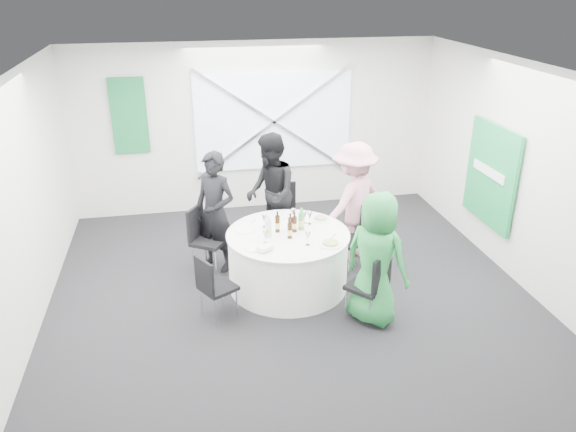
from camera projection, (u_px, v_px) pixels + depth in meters
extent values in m
plane|color=black|center=(291.00, 294.00, 7.17)|extent=(6.00, 6.00, 0.00)
plane|color=white|center=(292.00, 71.00, 6.05)|extent=(6.00, 6.00, 0.00)
plane|color=silver|center=(255.00, 128.00, 9.31)|extent=(6.00, 0.00, 6.00)
plane|color=silver|center=(376.00, 344.00, 3.92)|extent=(6.00, 0.00, 6.00)
plane|color=silver|center=(21.00, 211.00, 6.08)|extent=(0.00, 6.00, 6.00)
plane|color=silver|center=(522.00, 175.00, 7.14)|extent=(0.00, 6.00, 6.00)
cube|color=silver|center=(274.00, 121.00, 9.29)|extent=(2.60, 0.03, 1.60)
cube|color=silver|center=(274.00, 122.00, 9.25)|extent=(2.63, 0.05, 1.84)
cube|color=silver|center=(274.00, 122.00, 9.25)|extent=(2.63, 0.05, 1.84)
cube|color=#156936|center=(129.00, 116.00, 8.79)|extent=(0.55, 0.04, 1.20)
cube|color=#1A8F47|center=(491.00, 175.00, 7.75)|extent=(0.05, 1.20, 1.40)
cylinder|color=white|center=(288.00, 261.00, 7.21)|extent=(1.52, 1.52, 0.74)
cylinder|color=white|center=(288.00, 234.00, 7.05)|extent=(1.56, 1.56, 0.02)
cube|color=black|center=(282.00, 220.00, 8.10)|extent=(0.50, 0.50, 0.05)
cube|color=black|center=(281.00, 198.00, 8.18)|extent=(0.43, 0.09, 0.48)
cylinder|color=silver|center=(293.00, 230.00, 8.38)|extent=(0.02, 0.02, 0.46)
cylinder|color=silver|center=(269.00, 231.00, 8.35)|extent=(0.02, 0.02, 0.46)
cylinder|color=silver|center=(296.00, 241.00, 8.04)|extent=(0.02, 0.02, 0.46)
cylinder|color=silver|center=(270.00, 242.00, 8.02)|extent=(0.02, 0.02, 0.46)
cube|color=black|center=(209.00, 241.00, 7.56)|extent=(0.57, 0.57, 0.05)
cube|color=black|center=(195.00, 222.00, 7.53)|extent=(0.25, 0.35, 0.44)
cylinder|color=silver|center=(206.00, 249.00, 7.85)|extent=(0.02, 0.02, 0.42)
cylinder|color=silver|center=(193.00, 260.00, 7.57)|extent=(0.02, 0.02, 0.42)
cylinder|color=silver|center=(227.00, 253.00, 7.74)|extent=(0.02, 0.02, 0.42)
cylinder|color=silver|center=(215.00, 264.00, 7.45)|extent=(0.02, 0.02, 0.42)
cube|color=black|center=(353.00, 240.00, 7.64)|extent=(0.50, 0.50, 0.05)
cube|color=black|center=(365.00, 222.00, 7.63)|extent=(0.15, 0.37, 0.42)
cylinder|color=silver|center=(369.00, 256.00, 7.68)|extent=(0.02, 0.02, 0.40)
cylinder|color=silver|center=(355.00, 247.00, 7.93)|extent=(0.02, 0.02, 0.40)
cylinder|color=silver|center=(349.00, 262.00, 7.53)|extent=(0.02, 0.02, 0.40)
cylinder|color=silver|center=(336.00, 252.00, 7.79)|extent=(0.02, 0.02, 0.40)
cube|color=black|center=(366.00, 286.00, 6.51)|extent=(0.56, 0.56, 0.05)
cube|color=black|center=(382.00, 274.00, 6.31)|extent=(0.31, 0.27, 0.43)
cylinder|color=silver|center=(370.00, 314.00, 6.40)|extent=(0.02, 0.02, 0.41)
cylinder|color=silver|center=(384.00, 302.00, 6.63)|extent=(0.02, 0.02, 0.41)
cylinder|color=silver|center=(346.00, 304.00, 6.58)|extent=(0.02, 0.02, 0.41)
cylinder|color=silver|center=(361.00, 293.00, 6.81)|extent=(0.02, 0.02, 0.41)
cube|color=black|center=(218.00, 287.00, 6.55)|extent=(0.51, 0.51, 0.04)
cube|color=black|center=(204.00, 276.00, 6.36)|extent=(0.21, 0.32, 0.40)
cylinder|color=silver|center=(201.00, 302.00, 6.65)|extent=(0.02, 0.02, 0.38)
cylinder|color=silver|center=(216.00, 313.00, 6.44)|extent=(0.02, 0.02, 0.38)
cylinder|color=silver|center=(222.00, 293.00, 6.83)|extent=(0.02, 0.02, 0.38)
cylinder|color=silver|center=(237.00, 303.00, 6.62)|extent=(0.02, 0.02, 0.38)
imported|color=black|center=(215.00, 212.00, 7.49)|extent=(0.72, 0.69, 1.66)
imported|color=black|center=(271.00, 194.00, 8.00)|extent=(0.49, 0.86, 1.74)
imported|color=pink|center=(353.00, 202.00, 7.78)|extent=(1.20, 1.01, 1.70)
imported|color=#258B3F|center=(376.00, 259.00, 6.34)|extent=(0.90, 0.92, 1.60)
cylinder|color=white|center=(277.00, 216.00, 7.53)|extent=(0.28, 0.28, 0.01)
cylinder|color=white|center=(244.00, 229.00, 7.14)|extent=(0.26, 0.26, 0.01)
cylinder|color=white|center=(321.00, 219.00, 7.44)|extent=(0.25, 0.25, 0.01)
cylinder|color=#91A558|center=(321.00, 218.00, 7.43)|extent=(0.16, 0.16, 0.02)
cylinder|color=white|center=(331.00, 244.00, 6.76)|extent=(0.29, 0.29, 0.01)
cylinder|color=#91A558|center=(331.00, 243.00, 6.75)|extent=(0.19, 0.19, 0.02)
cylinder|color=white|center=(255.00, 247.00, 6.68)|extent=(0.26, 0.26, 0.01)
cube|color=white|center=(265.00, 248.00, 6.60)|extent=(0.20, 0.19, 0.05)
cylinder|color=#341C09|center=(277.00, 224.00, 7.05)|extent=(0.06, 0.06, 0.22)
cylinder|color=#341C09|center=(277.00, 214.00, 6.99)|extent=(0.02, 0.02, 0.06)
cylinder|color=#E4C879|center=(277.00, 226.00, 7.06)|extent=(0.06, 0.06, 0.08)
cylinder|color=#341C09|center=(290.00, 224.00, 7.08)|extent=(0.06, 0.06, 0.18)
cylinder|color=#341C09|center=(290.00, 216.00, 7.03)|extent=(0.02, 0.02, 0.06)
cylinder|color=#E4C879|center=(290.00, 226.00, 7.09)|extent=(0.06, 0.06, 0.06)
cylinder|color=#341C09|center=(295.00, 224.00, 7.06)|extent=(0.06, 0.06, 0.20)
cylinder|color=#341C09|center=(295.00, 215.00, 7.01)|extent=(0.02, 0.02, 0.06)
cylinder|color=#E4C879|center=(295.00, 226.00, 7.07)|extent=(0.06, 0.06, 0.07)
cylinder|color=#341C09|center=(290.00, 231.00, 6.89)|extent=(0.06, 0.06, 0.20)
cylinder|color=#341C09|center=(290.00, 221.00, 6.84)|extent=(0.02, 0.02, 0.06)
cylinder|color=#E4C879|center=(290.00, 232.00, 6.90)|extent=(0.06, 0.06, 0.07)
cylinder|color=green|center=(301.00, 221.00, 7.11)|extent=(0.08, 0.08, 0.23)
cylinder|color=green|center=(301.00, 210.00, 7.05)|extent=(0.03, 0.03, 0.06)
cylinder|color=#E4C879|center=(301.00, 223.00, 7.12)|extent=(0.08, 0.08, 0.08)
cylinder|color=silver|center=(268.00, 229.00, 6.91)|extent=(0.08, 0.08, 0.23)
cylinder|color=silver|center=(268.00, 218.00, 6.85)|extent=(0.03, 0.03, 0.06)
cylinder|color=#E4C879|center=(268.00, 230.00, 6.92)|extent=(0.08, 0.08, 0.08)
cylinder|color=white|center=(309.00, 224.00, 7.32)|extent=(0.06, 0.06, 0.00)
cylinder|color=white|center=(309.00, 220.00, 7.29)|extent=(0.01, 0.01, 0.10)
cone|color=white|center=(310.00, 215.00, 7.26)|extent=(0.07, 0.07, 0.08)
cylinder|color=white|center=(304.00, 223.00, 7.34)|extent=(0.06, 0.06, 0.00)
cylinder|color=white|center=(304.00, 219.00, 7.32)|extent=(0.01, 0.01, 0.10)
cone|color=white|center=(304.00, 214.00, 7.29)|extent=(0.07, 0.07, 0.08)
cylinder|color=white|center=(266.00, 243.00, 6.80)|extent=(0.06, 0.06, 0.00)
cylinder|color=white|center=(266.00, 239.00, 6.78)|extent=(0.01, 0.01, 0.10)
cone|color=white|center=(266.00, 233.00, 6.75)|extent=(0.07, 0.07, 0.08)
cylinder|color=white|center=(308.00, 245.00, 6.75)|extent=(0.06, 0.06, 0.00)
cylinder|color=white|center=(308.00, 241.00, 6.73)|extent=(0.01, 0.01, 0.10)
cone|color=white|center=(308.00, 235.00, 6.70)|extent=(0.07, 0.07, 0.08)
cylinder|color=white|center=(293.00, 221.00, 7.40)|extent=(0.06, 0.06, 0.00)
cylinder|color=white|center=(293.00, 217.00, 7.38)|extent=(0.01, 0.01, 0.10)
cone|color=white|center=(293.00, 212.00, 7.35)|extent=(0.07, 0.07, 0.08)
cylinder|color=white|center=(264.00, 227.00, 7.23)|extent=(0.06, 0.06, 0.00)
cylinder|color=white|center=(264.00, 223.00, 7.21)|extent=(0.01, 0.01, 0.10)
cone|color=white|center=(264.00, 218.00, 7.18)|extent=(0.07, 0.07, 0.08)
cube|color=silver|center=(253.00, 222.00, 7.36)|extent=(0.09, 0.14, 0.01)
cube|color=silver|center=(242.00, 232.00, 7.07)|extent=(0.09, 0.14, 0.01)
cube|color=silver|center=(323.00, 248.00, 6.69)|extent=(0.10, 0.13, 0.01)
cube|color=silver|center=(334.00, 236.00, 6.98)|extent=(0.10, 0.13, 0.01)
cube|color=silver|center=(290.00, 215.00, 7.57)|extent=(0.15, 0.02, 0.01)
cube|color=silver|center=(270.00, 217.00, 7.52)|extent=(0.15, 0.02, 0.01)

